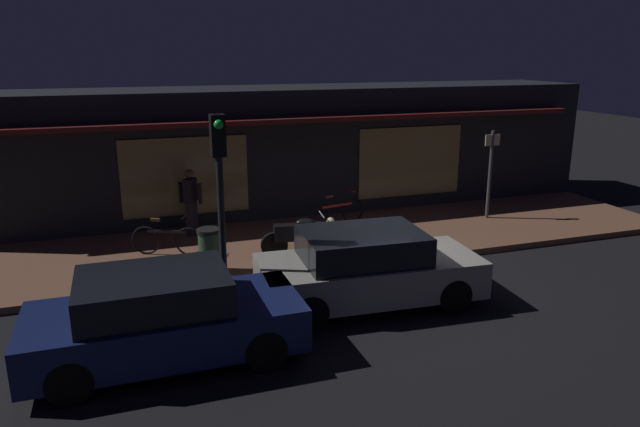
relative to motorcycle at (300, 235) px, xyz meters
name	(u,v)px	position (x,y,z in m)	size (l,w,h in m)	color
ground_plane	(380,287)	(1.10, -1.87, -0.65)	(60.00, 60.00, 0.00)	black
sidewalk_slab	(329,240)	(1.10, 1.13, -0.57)	(18.00, 4.00, 0.15)	brown
storefront_building	(290,150)	(1.10, 4.52, 1.16)	(18.00, 3.30, 3.60)	black
motorcycle	(300,235)	(0.00, 0.00, 0.00)	(1.70, 0.56, 0.97)	black
bicycle_parked	(337,212)	(1.62, 2.00, -0.14)	(1.63, 0.49, 0.91)	black
bicycle_extra	(167,240)	(-2.80, 1.07, -0.14)	(1.53, 0.73, 0.91)	black
person_photographer	(191,201)	(-2.08, 2.44, 0.38)	(0.56, 0.44, 1.67)	#28232D
sign_post	(490,169)	(5.80, 1.36, 0.86)	(0.44, 0.09, 2.40)	#47474C
trash_bin	(209,250)	(-2.06, -0.27, -0.03)	(0.48, 0.48, 0.93)	#2D4C33
traffic_light_pole	(220,181)	(-2.07, -2.16, 1.83)	(0.24, 0.33, 3.60)	black
parked_car_near	(163,318)	(-3.24, -3.43, 0.06)	(4.10, 1.79, 1.42)	black
parked_car_far	(367,268)	(0.53, -2.49, 0.06)	(4.20, 2.01, 1.42)	black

